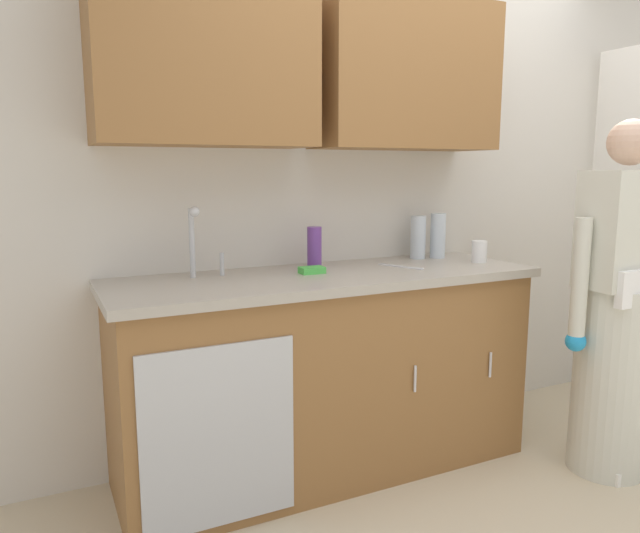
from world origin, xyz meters
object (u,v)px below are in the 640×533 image
object	(u,v)px
bottle_cleaner_spray	(418,237)
person_at_sink	(616,327)
cup_by_sink	(479,252)
sponge	(312,270)
bottle_water_short	(438,236)
bottle_water_tall	(314,248)
knife_on_counter	(401,267)
sink	(211,286)

from	to	relation	value
bottle_cleaner_spray	person_at_sink	bearing A→B (deg)	-54.86
cup_by_sink	sponge	size ratio (longest dim) A/B	0.99
person_at_sink	sponge	bearing A→B (deg)	153.45
bottle_water_short	bottle_water_tall	bearing A→B (deg)	-178.63
bottle_cleaner_spray	bottle_water_short	xyz separation A→B (m)	(0.11, -0.02, 0.01)
sponge	cup_by_sink	bearing A→B (deg)	-5.16
bottle_cleaner_spray	knife_on_counter	bearing A→B (deg)	-140.46
bottle_water_tall	cup_by_sink	world-z (taller)	bottle_water_tall
sink	cup_by_sink	size ratio (longest dim) A/B	4.57
sink	bottle_water_short	distance (m)	1.29
bottle_water_short	cup_by_sink	bearing A→B (deg)	-66.84
bottle_water_short	sponge	world-z (taller)	bottle_water_short
person_at_sink	bottle_water_tall	distance (m)	1.43
sink	cup_by_sink	distance (m)	1.37
bottle_water_tall	knife_on_counter	xyz separation A→B (m)	(0.39, -0.15, -0.10)
sponge	bottle_water_short	bearing A→B (deg)	9.75
sink	person_at_sink	size ratio (longest dim) A/B	0.31
sink	bottle_water_tall	xyz separation A→B (m)	(0.54, 0.13, 0.11)
bottle_cleaner_spray	cup_by_sink	xyz separation A→B (m)	(0.20, -0.24, -0.06)
bottle_cleaner_spray	sponge	distance (m)	0.72
sink	sponge	world-z (taller)	sink
bottle_water_tall	sponge	size ratio (longest dim) A/B	1.79
bottle_cleaner_spray	knife_on_counter	xyz separation A→B (m)	(-0.24, -0.19, -0.11)
sink	bottle_water_tall	bearing A→B (deg)	14.00
sink	bottle_cleaner_spray	size ratio (longest dim) A/B	2.22
sponge	sink	bearing A→B (deg)	-178.24
sink	sponge	size ratio (longest dim) A/B	4.55
sink	bottle_cleaner_spray	bearing A→B (deg)	8.64
bottle_cleaner_spray	sponge	world-z (taller)	bottle_cleaner_spray
sink	bottle_water_tall	size ratio (longest dim) A/B	2.54
sponge	bottle_cleaner_spray	bearing A→B (deg)	13.19
bottle_water_short	knife_on_counter	bearing A→B (deg)	-153.76
bottle_cleaner_spray	knife_on_counter	size ratio (longest dim) A/B	0.94
person_at_sink	knife_on_counter	distance (m)	1.01
cup_by_sink	bottle_water_tall	bearing A→B (deg)	166.30
bottle_water_tall	cup_by_sink	size ratio (longest dim) A/B	1.80
sink	bottle_cleaner_spray	distance (m)	1.18
bottle_water_tall	sponge	xyz separation A→B (m)	(-0.07, -0.12, -0.08)
knife_on_counter	sponge	distance (m)	0.46
cup_by_sink	knife_on_counter	world-z (taller)	cup_by_sink
person_at_sink	bottle_water_short	xyz separation A→B (m)	(-0.44, 0.76, 0.37)
knife_on_counter	sponge	world-z (taller)	sponge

